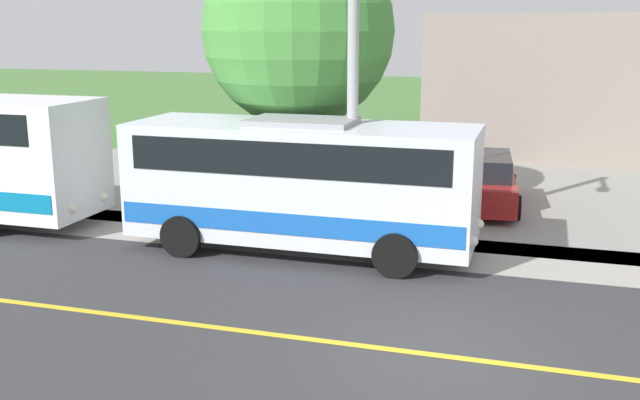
{
  "coord_description": "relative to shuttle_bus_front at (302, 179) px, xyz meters",
  "views": [
    {
      "loc": [
        10.29,
        1.29,
        4.82
      ],
      "look_at": [
        -3.5,
        -2.89,
        1.4
      ],
      "focal_mm": 41.61,
      "sensor_mm": 36.0,
      "label": 1
    }
  ],
  "objects": [
    {
      "name": "ground_plane",
      "position": [
        4.52,
        3.6,
        -1.59
      ],
      "size": [
        120.0,
        120.0,
        0.0
      ],
      "primitive_type": "plane",
      "color": "#477238"
    },
    {
      "name": "road_surface",
      "position": [
        4.52,
        3.6,
        -1.58
      ],
      "size": [
        8.0,
        100.0,
        0.01
      ],
      "primitive_type": "cube",
      "color": "#333335",
      "rests_on": "ground"
    },
    {
      "name": "sidewalk",
      "position": [
        -0.68,
        3.6,
        -1.59
      ],
      "size": [
        2.4,
        100.0,
        0.01
      ],
      "primitive_type": "cube",
      "color": "#9E9991",
      "rests_on": "ground"
    },
    {
      "name": "parking_lot_surface",
      "position": [
        -7.88,
        6.6,
        -1.59
      ],
      "size": [
        14.0,
        36.0,
        0.01
      ],
      "primitive_type": "cube",
      "color": "gray",
      "rests_on": "ground"
    },
    {
      "name": "road_centre_line",
      "position": [
        4.52,
        3.6,
        -1.58
      ],
      "size": [
        0.16,
        100.0,
        0.0
      ],
      "primitive_type": "cube",
      "color": "gold",
      "rests_on": "ground"
    },
    {
      "name": "shuttle_bus_front",
      "position": [
        0.0,
        0.0,
        0.0
      ],
      "size": [
        2.69,
        7.54,
        2.89
      ],
      "color": "silver",
      "rests_on": "ground"
    },
    {
      "name": "street_light_pole",
      "position": [
        -0.36,
        0.98,
        3.13
      ],
      "size": [
        1.97,
        0.24,
        8.6
      ],
      "color": "#9E9EA3",
      "rests_on": "ground"
    },
    {
      "name": "parked_car_near",
      "position": [
        -5.21,
        3.35,
        -0.9
      ],
      "size": [
        4.55,
        2.32,
        1.45
      ],
      "color": "#A51E1E",
      "rests_on": "ground"
    },
    {
      "name": "tree_curbside",
      "position": [
        -2.88,
        -1.03,
        3.07
      ],
      "size": [
        4.74,
        4.74,
        7.04
      ],
      "color": "#4C3826",
      "rests_on": "ground"
    }
  ]
}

